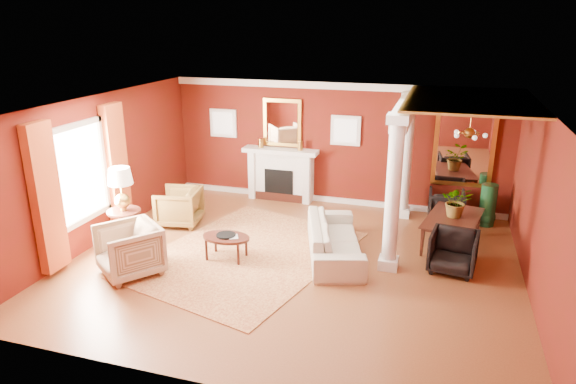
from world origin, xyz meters
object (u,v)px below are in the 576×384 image
(coffee_table, at_px, (226,238))
(dining_table, at_px, (454,224))
(side_table, at_px, (122,193))
(sofa, at_px, (335,233))
(armchair_leopard, at_px, (179,205))
(armchair_stripe, at_px, (129,248))

(coffee_table, relative_size, dining_table, 0.54)
(side_table, xyz_separation_m, dining_table, (6.17, 1.89, -0.63))
(coffee_table, bearing_deg, side_table, -178.89)
(sofa, xyz_separation_m, armchair_leopard, (-3.57, 0.56, -0.01))
(armchair_stripe, bearing_deg, dining_table, 65.64)
(armchair_leopard, relative_size, coffee_table, 0.99)
(armchair_stripe, bearing_deg, armchair_leopard, 134.76)
(armchair_leopard, distance_m, coffee_table, 2.11)
(armchair_stripe, relative_size, side_table, 0.62)
(coffee_table, distance_m, dining_table, 4.45)
(sofa, bearing_deg, coffee_table, 93.68)
(sofa, distance_m, armchair_stripe, 3.72)
(armchair_leopard, bearing_deg, side_table, -28.83)
(armchair_leopard, relative_size, armchair_stripe, 0.90)
(sofa, relative_size, dining_table, 1.40)
(armchair_leopard, height_order, armchair_stripe, armchair_stripe)
(armchair_leopard, xyz_separation_m, dining_table, (5.71, 0.57, 0.02))
(sofa, xyz_separation_m, dining_table, (2.15, 1.13, 0.01))
(sofa, relative_size, side_table, 1.46)
(coffee_table, bearing_deg, armchair_stripe, -142.80)
(armchair_stripe, distance_m, coffee_table, 1.73)
(armchair_stripe, height_order, side_table, side_table)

